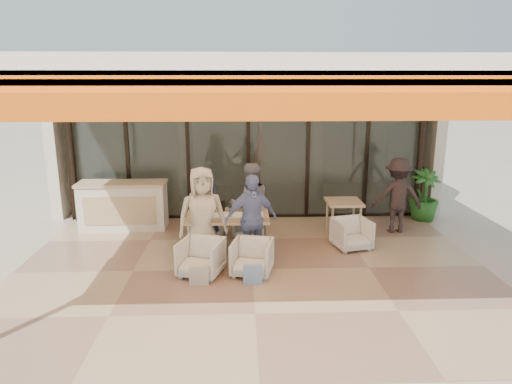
% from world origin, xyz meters
% --- Properties ---
extents(ground, '(70.00, 70.00, 0.00)m').
position_xyz_m(ground, '(0.00, 0.00, 0.00)').
color(ground, '#C6B293').
rests_on(ground, ground).
extents(terrace_floor, '(8.00, 6.00, 0.01)m').
position_xyz_m(terrace_floor, '(0.00, 0.00, 0.01)').
color(terrace_floor, tan).
rests_on(terrace_floor, ground).
extents(terrace_structure, '(8.00, 6.00, 3.40)m').
position_xyz_m(terrace_structure, '(0.00, -0.26, 3.25)').
color(terrace_structure, silver).
rests_on(terrace_structure, ground).
extents(glass_storefront, '(8.08, 0.10, 3.20)m').
position_xyz_m(glass_storefront, '(0.00, 3.00, 1.60)').
color(glass_storefront, '#9EADA3').
rests_on(glass_storefront, ground).
extents(interior_block, '(9.05, 3.62, 3.52)m').
position_xyz_m(interior_block, '(0.01, 5.31, 2.23)').
color(interior_block, silver).
rests_on(interior_block, ground).
extents(host_counter, '(1.85, 0.65, 1.04)m').
position_xyz_m(host_counter, '(-2.69, 2.30, 0.53)').
color(host_counter, silver).
rests_on(host_counter, ground).
extents(dining_table, '(1.50, 0.90, 0.93)m').
position_xyz_m(dining_table, '(-0.43, 0.80, 0.69)').
color(dining_table, '#D5B682').
rests_on(dining_table, ground).
extents(chair_far_left, '(0.81, 0.79, 0.66)m').
position_xyz_m(chair_far_left, '(-0.84, 1.75, 0.33)').
color(chair_far_left, white).
rests_on(chair_far_left, ground).
extents(chair_far_right, '(0.69, 0.66, 0.60)m').
position_xyz_m(chair_far_right, '(-0.00, 1.75, 0.30)').
color(chair_far_right, white).
rests_on(chair_far_right, ground).
extents(chair_near_left, '(0.82, 0.79, 0.68)m').
position_xyz_m(chair_near_left, '(-0.84, -0.15, 0.34)').
color(chair_near_left, white).
rests_on(chair_near_left, ground).
extents(chair_near_right, '(0.75, 0.72, 0.66)m').
position_xyz_m(chair_near_right, '(-0.00, -0.15, 0.33)').
color(chair_near_right, white).
rests_on(chair_near_right, ground).
extents(diner_navy, '(0.64, 0.50, 1.55)m').
position_xyz_m(diner_navy, '(-0.84, 1.25, 0.78)').
color(diner_navy, '#192238').
rests_on(diner_navy, ground).
extents(diner_grey, '(0.90, 0.77, 1.63)m').
position_xyz_m(diner_grey, '(-0.00, 1.25, 0.81)').
color(diner_grey, slate).
rests_on(diner_grey, ground).
extents(diner_cream, '(0.95, 0.74, 1.73)m').
position_xyz_m(diner_cream, '(-0.84, 0.35, 0.86)').
color(diner_cream, beige).
rests_on(diner_cream, ground).
extents(diner_periwinkle, '(1.01, 0.65, 1.60)m').
position_xyz_m(diner_periwinkle, '(-0.00, 0.35, 0.80)').
color(diner_periwinkle, '#6B77B3').
rests_on(diner_periwinkle, ground).
extents(tote_bag_cream, '(0.30, 0.10, 0.34)m').
position_xyz_m(tote_bag_cream, '(-0.84, -0.55, 0.17)').
color(tote_bag_cream, silver).
rests_on(tote_bag_cream, ground).
extents(tote_bag_blue, '(0.30, 0.10, 0.34)m').
position_xyz_m(tote_bag_blue, '(-0.00, -0.55, 0.17)').
color(tote_bag_blue, '#99BFD8').
rests_on(tote_bag_blue, ground).
extents(side_table, '(0.70, 0.70, 0.74)m').
position_xyz_m(side_table, '(1.92, 1.71, 0.64)').
color(side_table, '#D5B682').
rests_on(side_table, ground).
extents(side_chair, '(0.76, 0.73, 0.65)m').
position_xyz_m(side_chair, '(1.92, 0.96, 0.33)').
color(side_chair, white).
rests_on(side_chair, ground).
extents(standing_woman, '(1.05, 0.63, 1.60)m').
position_xyz_m(standing_woman, '(3.07, 1.86, 0.80)').
color(standing_woman, black).
rests_on(standing_woman, ground).
extents(potted_palm, '(0.78, 0.78, 1.19)m').
position_xyz_m(potted_palm, '(3.99, 2.69, 0.59)').
color(potted_palm, '#1E5919').
rests_on(potted_palm, ground).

